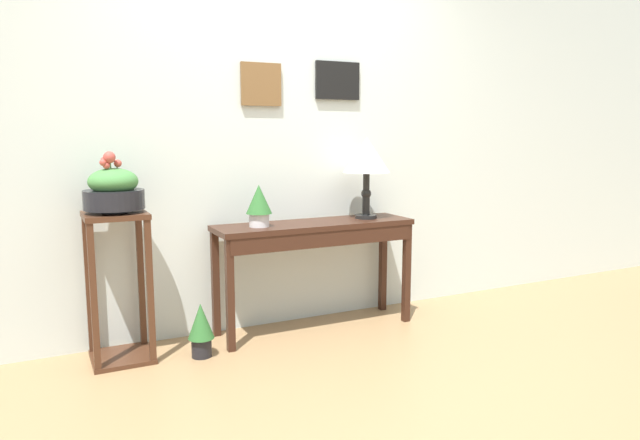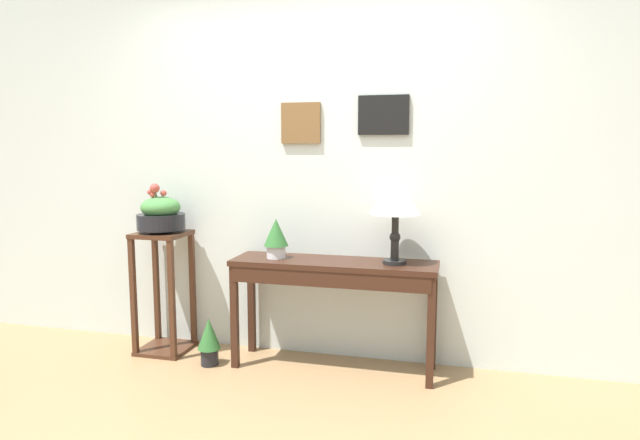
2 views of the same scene
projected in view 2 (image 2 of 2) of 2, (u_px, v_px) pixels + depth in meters
back_wall_with_art at (322, 156)px, 3.72m from camera, size 9.00×0.13×2.80m
console_table at (333, 277)px, 3.50m from camera, size 1.33×0.37×0.73m
table_lamp at (396, 198)px, 3.36m from camera, size 0.32×0.32×0.55m
potted_plant_on_console at (276, 236)px, 3.58m from camera, size 0.16×0.16×0.26m
pedestal_stand_left at (164, 292)px, 3.86m from camera, size 0.34×0.34×0.87m
planter_bowl_wide at (161, 214)px, 3.79m from camera, size 0.33×0.33×0.34m
potted_plant_floor at (209, 339)px, 3.63m from camera, size 0.15×0.15×0.33m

